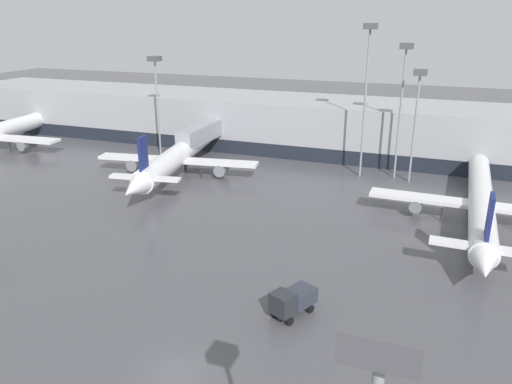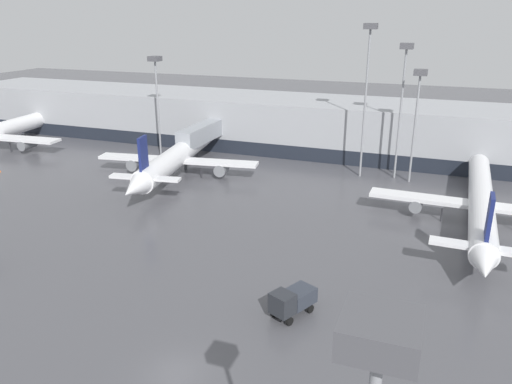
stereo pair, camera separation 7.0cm
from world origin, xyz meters
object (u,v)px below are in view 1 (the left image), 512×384
Objects in this scene: parked_jet_1 at (177,157)px; service_truck_1 at (292,300)px; apron_light_mast_1 at (156,77)px; apron_light_mast_6 at (418,93)px; parked_jet_2 at (481,201)px; apron_light_mast_7 at (404,74)px; apron_light_mast_3 at (368,61)px.

parked_jet_1 is 40.58m from service_truck_1.
service_truck_1 is 0.27× the size of apron_light_mast_1.
apron_light_mast_6 reaches higher than service_truck_1.
parked_jet_2 is 53.13m from apron_light_mast_1.
apron_light_mast_7 is (39.34, 1.56, 1.86)m from apron_light_mast_1.
parked_jet_1 is 0.91× the size of parked_jet_2.
apron_light_mast_7 reaches higher than parked_jet_1.
apron_light_mast_1 reaches higher than service_truck_1.
apron_light_mast_6 is 3.47m from apron_light_mast_7.
apron_light_mast_7 reaches higher than apron_light_mast_6.
apron_light_mast_1 reaches higher than parked_jet_2.
apron_light_mast_1 is at bearing 34.17° from parked_jet_1.
parked_jet_1 reaches higher than parked_jet_2.
parked_jet_1 is 7.94× the size of service_truck_1.
service_truck_1 is at bearing -146.76° from parked_jet_1.
apron_light_mast_7 is (31.20, 10.30, 12.34)m from parked_jet_1.
apron_light_mast_6 is at bearing -83.71° from parked_jet_1.
apron_light_mast_3 is 5.38m from apron_light_mast_7.
apron_light_mast_1 is at bearing -112.64° from service_truck_1.
apron_light_mast_1 is (-8.14, 8.74, 10.48)m from parked_jet_1.
apron_light_mast_6 is 0.83× the size of apron_light_mast_7.
apron_light_mast_7 is (4.98, 1.06, -1.74)m from apron_light_mast_3.
apron_light_mast_3 is at bearing 0.82° from apron_light_mast_1.
parked_jet_1 is 31.16m from apron_light_mast_3.
parked_jet_2 is 2.41× the size of apron_light_mast_6.
apron_light_mast_7 is at bearing 150.11° from apron_light_mast_6.
parked_jet_1 is at bearing -164.93° from apron_light_mast_6.
parked_jet_2 is (42.25, -4.36, -0.13)m from parked_jet_1.
apron_light_mast_3 is (-0.93, 39.36, 15.60)m from service_truck_1.
service_truck_1 is at bearing -95.72° from apron_light_mast_7.
parked_jet_1 is 15.89m from apron_light_mast_1.
parked_jet_2 is at bearing -40.30° from apron_light_mast_3.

